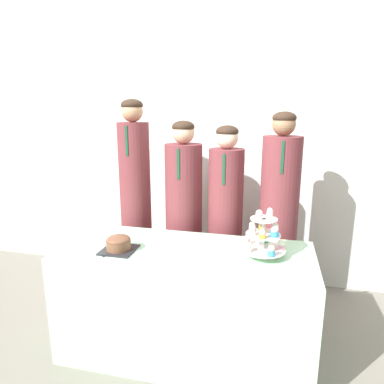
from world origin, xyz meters
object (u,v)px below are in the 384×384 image
at_px(student_0, 136,207).
at_px(student_3, 278,225).
at_px(cupcake_stand, 263,236).
at_px(student_2, 225,226).
at_px(round_cake, 119,243).
at_px(student_1, 184,222).
at_px(cake_knife, 106,257).

xyz_separation_m(student_0, student_3, (1.12, 0.00, -0.06)).
height_order(cupcake_stand, student_2, student_2).
bearing_deg(student_3, cupcake_stand, -99.38).
xyz_separation_m(round_cake, student_1, (0.24, 0.67, -0.06)).
bearing_deg(student_3, student_2, -180.00).
xyz_separation_m(cake_knife, student_2, (0.60, 0.78, -0.02)).
xyz_separation_m(student_0, student_1, (0.40, 0.00, -0.09)).
distance_m(cupcake_stand, student_2, 0.64).
relative_size(round_cake, student_0, 0.12).
distance_m(cake_knife, student_2, 0.98).
distance_m(round_cake, student_3, 1.17).
distance_m(round_cake, student_0, 0.69).
height_order(round_cake, student_3, student_3).
height_order(student_0, student_1, student_0).
distance_m(student_0, student_2, 0.74).
distance_m(cupcake_stand, student_3, 0.57).
bearing_deg(round_cake, student_2, 49.43).
bearing_deg(cupcake_stand, round_cake, -172.29).
bearing_deg(student_1, student_2, -0.00).
distance_m(student_0, student_1, 0.41).
bearing_deg(cake_knife, student_2, 88.39).
bearing_deg(student_0, student_1, 0.00).
bearing_deg(student_0, student_2, -0.00).
bearing_deg(cupcake_stand, student_0, 152.05).
relative_size(cupcake_stand, student_1, 0.20).
height_order(student_1, student_2, student_1).
bearing_deg(student_2, student_1, 180.00).
xyz_separation_m(student_0, student_2, (0.73, -0.00, -0.10)).
bearing_deg(round_cake, cake_knife, -103.87).
distance_m(student_1, student_2, 0.33).
xyz_separation_m(cupcake_stand, student_3, (0.09, 0.55, -0.11)).
bearing_deg(round_cake, student_0, 103.50).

